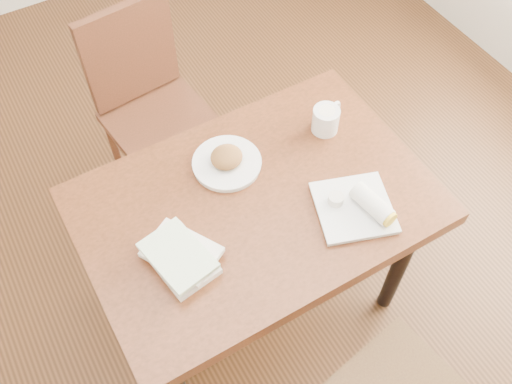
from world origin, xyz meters
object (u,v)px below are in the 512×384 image
chair_far (150,100)px  plate_scone (227,161)px  table (256,215)px  coffee_mug (326,119)px  plate_burrito (359,206)px  book_stack (180,256)px

chair_far → plate_scone: 0.66m
table → coffee_mug: (0.38, 0.15, 0.14)m
coffee_mug → plate_burrito: size_ratio=0.45×
chair_far → coffee_mug: 0.82m
coffee_mug → plate_burrito: 0.37m
plate_scone → chair_far: bearing=94.3°
plate_scone → plate_burrito: 0.47m
table → plate_scone: 0.21m
table → chair_far: (-0.06, 0.80, -0.11)m
table → coffee_mug: size_ratio=8.37×
book_stack → chair_far: bearing=73.9°
chair_far → coffee_mug: chair_far is taller
plate_burrito → table: bearing=143.0°
coffee_mug → book_stack: (-0.69, -0.23, -0.02)m
table → plate_scone: (-0.01, 0.18, 0.11)m
book_stack → table: bearing=14.0°
plate_scone → coffee_mug: coffee_mug is taller
table → book_stack: bearing=-166.0°
plate_scone → plate_burrito: size_ratio=0.78×
table → coffee_mug: 0.43m
coffee_mug → table: bearing=-158.3°
table → chair_far: 0.81m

